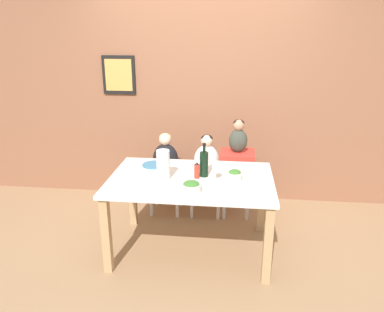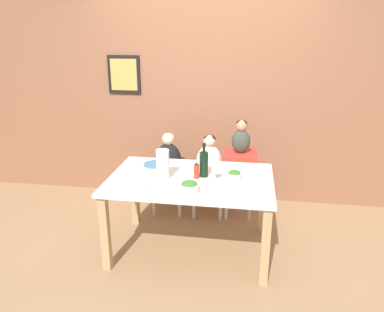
% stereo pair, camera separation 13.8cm
% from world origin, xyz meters
% --- Properties ---
extents(ground_plane, '(14.00, 14.00, 0.00)m').
position_xyz_m(ground_plane, '(0.00, 0.00, 0.00)').
color(ground_plane, '#9E7A56').
extents(wall_back, '(10.00, 0.09, 2.70)m').
position_xyz_m(wall_back, '(-0.00, 1.23, 1.35)').
color(wall_back, '#8E5B42').
rests_on(wall_back, ground_plane).
extents(dining_table, '(1.45, 0.96, 0.72)m').
position_xyz_m(dining_table, '(0.00, 0.00, 0.63)').
color(dining_table, white).
rests_on(dining_table, ground_plane).
extents(chair_far_left, '(0.43, 0.39, 0.44)m').
position_xyz_m(chair_far_left, '(-0.37, 0.75, 0.37)').
color(chair_far_left, silver).
rests_on(chair_far_left, ground_plane).
extents(chair_far_center, '(0.43, 0.39, 0.44)m').
position_xyz_m(chair_far_center, '(0.08, 0.75, 0.37)').
color(chair_far_center, silver).
rests_on(chair_far_center, ground_plane).
extents(chair_right_highchair, '(0.37, 0.33, 0.73)m').
position_xyz_m(chair_right_highchair, '(0.41, 0.75, 0.57)').
color(chair_right_highchair, silver).
rests_on(chair_right_highchair, ground_plane).
extents(person_child_left, '(0.28, 0.19, 0.47)m').
position_xyz_m(person_child_left, '(-0.37, 0.75, 0.66)').
color(person_child_left, black).
rests_on(person_child_left, chair_far_left).
extents(person_child_center, '(0.28, 0.19, 0.47)m').
position_xyz_m(person_child_center, '(0.08, 0.75, 0.66)').
color(person_child_center, silver).
rests_on(person_child_center, chair_far_center).
extents(person_baby_right, '(0.19, 0.13, 0.35)m').
position_xyz_m(person_baby_right, '(0.41, 0.75, 0.91)').
color(person_baby_right, '#3D4238').
rests_on(person_baby_right, chair_right_highchair).
extents(wine_bottle, '(0.08, 0.08, 0.31)m').
position_xyz_m(wine_bottle, '(0.11, 0.06, 0.84)').
color(wine_bottle, black).
rests_on(wine_bottle, dining_table).
extents(paper_towel_roll, '(0.11, 0.11, 0.26)m').
position_xyz_m(paper_towel_roll, '(-0.24, -0.06, 0.86)').
color(paper_towel_roll, white).
rests_on(paper_towel_roll, dining_table).
extents(wine_glass_near, '(0.07, 0.07, 0.19)m').
position_xyz_m(wine_glass_near, '(0.22, -0.05, 0.86)').
color(wine_glass_near, white).
rests_on(wine_glass_near, dining_table).
extents(salad_bowl_large, '(0.16, 0.16, 0.09)m').
position_xyz_m(salad_bowl_large, '(0.04, -0.30, 0.77)').
color(salad_bowl_large, silver).
rests_on(salad_bowl_large, dining_table).
extents(salad_bowl_small, '(0.13, 0.13, 0.09)m').
position_xyz_m(salad_bowl_small, '(0.38, 0.00, 0.77)').
color(salad_bowl_small, silver).
rests_on(salad_bowl_small, dining_table).
extents(dinner_plate_front_left, '(0.23, 0.23, 0.01)m').
position_xyz_m(dinner_plate_front_left, '(-0.44, -0.25, 0.73)').
color(dinner_plate_front_left, silver).
rests_on(dinner_plate_front_left, dining_table).
extents(dinner_plate_back_left, '(0.23, 0.23, 0.01)m').
position_xyz_m(dinner_plate_back_left, '(-0.39, 0.27, 0.73)').
color(dinner_plate_back_left, teal).
rests_on(dinner_plate_back_left, dining_table).
extents(dinner_plate_back_right, '(0.23, 0.23, 0.01)m').
position_xyz_m(dinner_plate_back_right, '(0.50, 0.26, 0.73)').
color(dinner_plate_back_right, silver).
rests_on(dinner_plate_back_right, dining_table).
extents(condiment_bottle_hot_sauce, '(0.05, 0.05, 0.15)m').
position_xyz_m(condiment_bottle_hot_sauce, '(0.05, -0.00, 0.80)').
color(condiment_bottle_hot_sauce, red).
rests_on(condiment_bottle_hot_sauce, dining_table).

